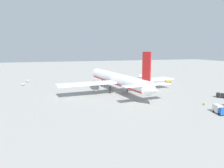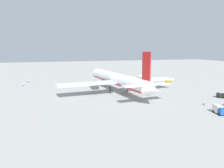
{
  "view_description": "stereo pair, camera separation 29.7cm",
  "coord_description": "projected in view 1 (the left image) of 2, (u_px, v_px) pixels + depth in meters",
  "views": [
    {
      "loc": [
        -111.17,
        38.97,
        23.94
      ],
      "look_at": [
        -2.95,
        3.68,
        5.01
      ],
      "focal_mm": 34.05,
      "sensor_mm": 36.0,
      "label": 1
    },
    {
      "loc": [
        -111.26,
        38.69,
        23.94
      ],
      "look_at": [
        -2.95,
        3.68,
        5.01
      ],
      "focal_mm": 34.05,
      "sensor_mm": 36.0,
      "label": 2
    }
  ],
  "objects": [
    {
      "name": "ground_worker_3",
      "position": [
        168.0,
        83.0,
        143.95
      ],
      "size": [
        0.48,
        0.48,
        1.62
      ],
      "color": "#3F3F47",
      "rests_on": "ground"
    },
    {
      "name": "ground_worker_1",
      "position": [
        144.0,
        79.0,
        164.84
      ],
      "size": [
        0.46,
        0.46,
        1.63
      ],
      "color": "#3F3F47",
      "rests_on": "ground"
    },
    {
      "name": "service_van",
      "position": [
        168.0,
        81.0,
        153.14
      ],
      "size": [
        2.25,
        4.45,
        1.97
      ],
      "color": "orange",
      "rests_on": "ground"
    },
    {
      "name": "baggage_cart_2",
      "position": [
        23.0,
        84.0,
        141.02
      ],
      "size": [
        2.91,
        2.76,
        1.16
      ],
      "color": "#26598C",
      "rests_on": "ground"
    },
    {
      "name": "service_truck_0",
      "position": [
        141.0,
        76.0,
        176.55
      ],
      "size": [
        3.26,
        5.77,
        2.77
      ],
      "color": "white",
      "rests_on": "ground"
    },
    {
      "name": "ground_plane",
      "position": [
        117.0,
        92.0,
        120.11
      ],
      "size": [
        600.0,
        600.0,
        0.0
      ],
      "primitive_type": "plane",
      "color": "#9E9E99"
    },
    {
      "name": "ground_worker_5",
      "position": [
        204.0,
        103.0,
        91.08
      ],
      "size": [
        0.52,
        0.52,
        1.77
      ],
      "color": "black",
      "rests_on": "ground"
    },
    {
      "name": "airliner",
      "position": [
        118.0,
        80.0,
        117.84
      ],
      "size": [
        75.86,
        68.41,
        22.71
      ],
      "color": "white",
      "rests_on": "ground"
    },
    {
      "name": "traffic_cone_0",
      "position": [
        34.0,
        99.0,
        100.35
      ],
      "size": [
        0.36,
        0.36,
        0.55
      ],
      "primitive_type": "cone",
      "color": "orange",
      "rests_on": "ground"
    },
    {
      "name": "baggage_cart_0",
      "position": [
        28.0,
        81.0,
        155.68
      ],
      "size": [
        3.04,
        2.29,
        1.46
      ],
      "color": "#26598C",
      "rests_on": "ground"
    },
    {
      "name": "service_truck_3",
      "position": [
        219.0,
        109.0,
        78.84
      ],
      "size": [
        6.11,
        3.42,
        3.2
      ],
      "color": "#194CA5",
      "rests_on": "ground"
    },
    {
      "name": "traffic_cone_3",
      "position": [
        34.0,
        116.0,
        75.69
      ],
      "size": [
        0.36,
        0.36,
        0.55
      ],
      "primitive_type": "cone",
      "color": "orange",
      "rests_on": "ground"
    },
    {
      "name": "traffic_cone_1",
      "position": [
        148.0,
        80.0,
        160.42
      ],
      "size": [
        0.36,
        0.36,
        0.55
      ],
      "primitive_type": "cone",
      "color": "orange",
      "rests_on": "ground"
    },
    {
      "name": "baggage_cart_1",
      "position": [
        162.0,
        79.0,
        164.59
      ],
      "size": [
        3.11,
        1.58,
        1.25
      ],
      "color": "gray",
      "rests_on": "ground"
    },
    {
      "name": "ground_worker_0",
      "position": [
        130.0,
        78.0,
        169.05
      ],
      "size": [
        0.47,
        0.47,
        1.75
      ],
      "color": "#3F3F47",
      "rests_on": "ground"
    },
    {
      "name": "ground_worker_2",
      "position": [
        144.0,
        79.0,
        161.27
      ],
      "size": [
        0.54,
        0.54,
        1.73
      ],
      "color": "navy",
      "rests_on": "ground"
    },
    {
      "name": "traffic_cone_2",
      "position": [
        182.0,
        110.0,
        83.36
      ],
      "size": [
        0.36,
        0.36,
        0.55
      ],
      "primitive_type": "cone",
      "color": "orange",
      "rests_on": "ground"
    },
    {
      "name": "ground_worker_4",
      "position": [
        106.0,
        79.0,
        161.11
      ],
      "size": [
        0.56,
        0.56,
        1.76
      ],
      "color": "navy",
      "rests_on": "ground"
    },
    {
      "name": "service_truck_2",
      "position": [
        222.0,
        95.0,
        104.68
      ],
      "size": [
        5.41,
        4.87,
        2.28
      ],
      "color": "black",
      "rests_on": "ground"
    }
  ]
}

